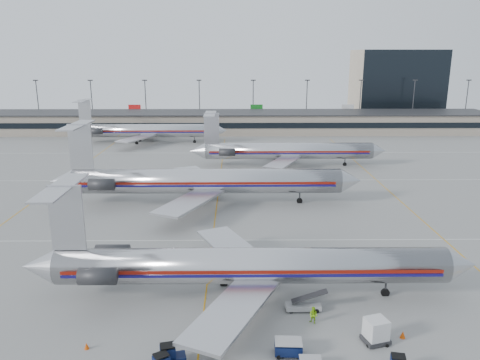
{
  "coord_description": "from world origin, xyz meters",
  "views": [
    {
      "loc": [
        2.99,
        -46.23,
        23.07
      ],
      "look_at": [
        3.7,
        23.3,
        4.5
      ],
      "focal_mm": 35.0,
      "sensor_mm": 36.0,
      "label": 1
    }
  ],
  "objects_px": {
    "jet_foreground": "(242,265)",
    "tug_center": "(170,356)",
    "belt_loader": "(304,305)",
    "jet_second_row": "(201,181)",
    "uld_container": "(376,331)"
  },
  "relations": [
    {
      "from": "jet_second_row",
      "to": "belt_loader",
      "type": "height_order",
      "value": "jet_second_row"
    },
    {
      "from": "jet_foreground",
      "to": "belt_loader",
      "type": "relative_size",
      "value": 11.41
    },
    {
      "from": "jet_second_row",
      "to": "tug_center",
      "type": "distance_m",
      "value": 40.79
    },
    {
      "from": "tug_center",
      "to": "belt_loader",
      "type": "height_order",
      "value": "belt_loader"
    },
    {
      "from": "jet_foreground",
      "to": "jet_second_row",
      "type": "distance_m",
      "value": 30.8
    },
    {
      "from": "jet_second_row",
      "to": "belt_loader",
      "type": "distance_m",
      "value": 35.09
    },
    {
      "from": "jet_foreground",
      "to": "belt_loader",
      "type": "xyz_separation_m",
      "value": [
        5.71,
        -2.68,
        -2.81
      ]
    },
    {
      "from": "jet_foreground",
      "to": "tug_center",
      "type": "bearing_deg",
      "value": -118.56
    },
    {
      "from": "jet_foreground",
      "to": "uld_container",
      "type": "bearing_deg",
      "value": -35.43
    },
    {
      "from": "jet_foreground",
      "to": "jet_second_row",
      "type": "bearing_deg",
      "value": 101.62
    },
    {
      "from": "belt_loader",
      "to": "tug_center",
      "type": "bearing_deg",
      "value": -147.01
    },
    {
      "from": "jet_foreground",
      "to": "tug_center",
      "type": "height_order",
      "value": "jet_foreground"
    },
    {
      "from": "jet_second_row",
      "to": "belt_loader",
      "type": "bearing_deg",
      "value": -70.07
    },
    {
      "from": "jet_foreground",
      "to": "belt_loader",
      "type": "bearing_deg",
      "value": -25.13
    },
    {
      "from": "tug_center",
      "to": "uld_container",
      "type": "distance_m",
      "value": 16.87
    }
  ]
}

